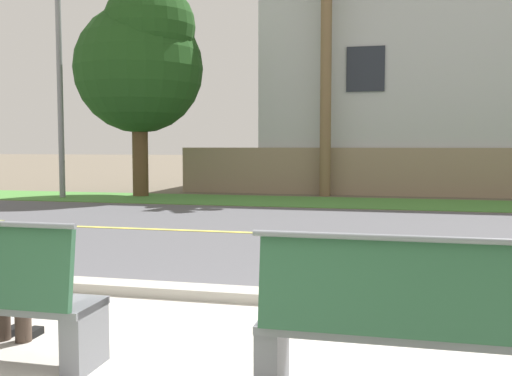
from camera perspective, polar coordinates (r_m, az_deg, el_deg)
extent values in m
plane|color=#665B4C|center=(11.11, 6.30, -3.46)|extent=(140.00, 140.00, 0.00)
cube|color=#ADA89E|center=(5.63, -0.81, -10.50)|extent=(44.00, 0.30, 0.11)
cube|color=#515156|center=(9.63, 5.21, -4.62)|extent=(52.00, 8.00, 0.01)
cube|color=#E0CC4C|center=(9.63, 5.21, -4.59)|extent=(48.00, 0.14, 0.01)
cube|color=#478438|center=(15.10, 8.16, -1.40)|extent=(48.00, 2.80, 0.02)
cube|color=slate|center=(4.10, -16.43, -13.86)|extent=(0.14, 0.40, 0.45)
cube|color=slate|center=(3.67, 1.61, -15.86)|extent=(0.14, 0.40, 0.45)
cube|color=slate|center=(3.55, 15.70, -13.36)|extent=(1.85, 0.44, 0.05)
cube|color=#285138|center=(3.28, 15.95, -9.63)|extent=(1.78, 0.12, 0.52)
cylinder|color=slate|center=(3.22, 16.06, -4.82)|extent=(1.85, 0.04, 0.04)
cylinder|color=#47382D|center=(4.57, -23.39, -8.46)|extent=(0.15, 0.42, 0.15)
cylinder|color=#47382D|center=(4.89, -23.66, -11.19)|extent=(0.12, 0.12, 0.43)
cube|color=black|center=(5.00, -23.03, -12.97)|extent=(0.09, 0.24, 0.07)
cylinder|color=#47382D|center=(4.79, -21.90, -11.47)|extent=(0.12, 0.12, 0.43)
cube|color=black|center=(4.90, -21.29, -13.28)|extent=(0.09, 0.24, 0.07)
cylinder|color=#6B7047|center=(4.32, -23.48, -6.21)|extent=(0.09, 0.09, 0.46)
cylinder|color=gray|center=(17.23, -18.70, 10.15)|extent=(0.16, 0.16, 6.64)
cylinder|color=brown|center=(17.11, -11.29, 3.02)|extent=(0.45, 0.45, 2.28)
sphere|color=#1E4719|center=(17.25, -11.41, 11.39)|extent=(3.65, 3.65, 3.65)
sphere|color=#1E4719|center=(16.99, -10.41, 15.26)|extent=(2.56, 2.56, 2.56)
cylinder|color=brown|center=(17.09, 6.87, 11.36)|extent=(0.32, 0.32, 7.22)
cube|color=gray|center=(17.39, 13.52, 1.55)|extent=(13.00, 0.36, 1.40)
cube|color=#B7BCC1|center=(20.73, 18.45, 9.20)|extent=(11.66, 6.40, 6.70)
cube|color=#232833|center=(17.50, 10.69, 11.40)|extent=(1.10, 0.06, 1.30)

